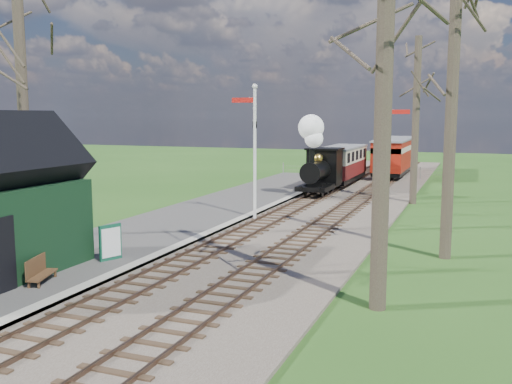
{
  "coord_description": "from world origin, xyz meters",
  "views": [
    {
      "loc": [
        8.63,
        -7.96,
        4.82
      ],
      "look_at": [
        0.0,
        14.33,
        1.6
      ],
      "focal_mm": 40.0,
      "sensor_mm": 36.0,
      "label": 1
    }
  ],
  "objects_px": {
    "bench": "(39,270)",
    "sign_board": "(110,242)",
    "locomotive": "(319,161)",
    "coach": "(342,163)",
    "semaphore_far": "(388,144)",
    "red_carriage_b": "(400,153)",
    "red_carriage_a": "(391,158)",
    "semaphore_near": "(253,142)"
  },
  "relations": [
    {
      "from": "bench",
      "to": "sign_board",
      "type": "bearing_deg",
      "value": 82.36
    },
    {
      "from": "red_carriage_b",
      "to": "sign_board",
      "type": "xyz_separation_m",
      "value": [
        -4.8,
        -34.42,
        -0.87
      ]
    },
    {
      "from": "coach",
      "to": "bench",
      "type": "relative_size",
      "value": 5.64
    },
    {
      "from": "sign_board",
      "to": "red_carriage_b",
      "type": "bearing_deg",
      "value": 82.07
    },
    {
      "from": "semaphore_far",
      "to": "locomotive",
      "type": "bearing_deg",
      "value": 148.68
    },
    {
      "from": "red_carriage_b",
      "to": "bench",
      "type": "height_order",
      "value": "red_carriage_b"
    },
    {
      "from": "locomotive",
      "to": "coach",
      "type": "distance_m",
      "value": 6.09
    },
    {
      "from": "coach",
      "to": "red_carriage_a",
      "type": "distance_m",
      "value": 5.85
    },
    {
      "from": "locomotive",
      "to": "coach",
      "type": "relative_size",
      "value": 0.62
    },
    {
      "from": "red_carriage_b",
      "to": "bench",
      "type": "relative_size",
      "value": 4.29
    },
    {
      "from": "semaphore_near",
      "to": "semaphore_far",
      "type": "height_order",
      "value": "semaphore_near"
    },
    {
      "from": "semaphore_near",
      "to": "semaphore_far",
      "type": "relative_size",
      "value": 1.09
    },
    {
      "from": "semaphore_near",
      "to": "locomotive",
      "type": "height_order",
      "value": "semaphore_near"
    },
    {
      "from": "locomotive",
      "to": "coach",
      "type": "height_order",
      "value": "locomotive"
    },
    {
      "from": "red_carriage_a",
      "to": "bench",
      "type": "bearing_deg",
      "value": -99.26
    },
    {
      "from": "coach",
      "to": "semaphore_far",
      "type": "bearing_deg",
      "value": -63.4
    },
    {
      "from": "sign_board",
      "to": "bench",
      "type": "distance_m",
      "value": 2.85
    },
    {
      "from": "red_carriage_a",
      "to": "red_carriage_b",
      "type": "height_order",
      "value": "same"
    },
    {
      "from": "coach",
      "to": "sign_board",
      "type": "height_order",
      "value": "coach"
    },
    {
      "from": "red_carriage_a",
      "to": "red_carriage_b",
      "type": "distance_m",
      "value": 5.5
    },
    {
      "from": "semaphore_near",
      "to": "locomotive",
      "type": "bearing_deg",
      "value": 85.01
    },
    {
      "from": "coach",
      "to": "bench",
      "type": "distance_m",
      "value": 26.65
    },
    {
      "from": "coach",
      "to": "red_carriage_a",
      "type": "bearing_deg",
      "value": 63.61
    },
    {
      "from": "semaphore_far",
      "to": "locomotive",
      "type": "height_order",
      "value": "semaphore_far"
    },
    {
      "from": "locomotive",
      "to": "bench",
      "type": "relative_size",
      "value": 3.53
    },
    {
      "from": "locomotive",
      "to": "sign_board",
      "type": "relative_size",
      "value": 4.05
    },
    {
      "from": "semaphore_near",
      "to": "red_carriage_a",
      "type": "xyz_separation_m",
      "value": [
        3.37,
        19.98,
        -1.98
      ]
    },
    {
      "from": "semaphore_near",
      "to": "locomotive",
      "type": "xyz_separation_m",
      "value": [
        0.76,
        8.67,
        -1.47
      ]
    },
    {
      "from": "red_carriage_b",
      "to": "bench",
      "type": "xyz_separation_m",
      "value": [
        -5.17,
        -37.24,
        -1.1
      ]
    },
    {
      "from": "red_carriage_b",
      "to": "locomotive",
      "type": "bearing_deg",
      "value": -98.83
    },
    {
      "from": "coach",
      "to": "semaphore_near",
      "type": "bearing_deg",
      "value": -92.99
    },
    {
      "from": "semaphore_far",
      "to": "red_carriage_a",
      "type": "xyz_separation_m",
      "value": [
        -1.77,
        13.98,
        -1.71
      ]
    },
    {
      "from": "locomotive",
      "to": "bench",
      "type": "height_order",
      "value": "locomotive"
    },
    {
      "from": "semaphore_far",
      "to": "bench",
      "type": "distance_m",
      "value": 19.28
    },
    {
      "from": "sign_board",
      "to": "coach",
      "type": "bearing_deg",
      "value": 84.7
    },
    {
      "from": "bench",
      "to": "semaphore_near",
      "type": "bearing_deg",
      "value": 81.28
    },
    {
      "from": "semaphore_far",
      "to": "bench",
      "type": "relative_size",
      "value": 4.31
    },
    {
      "from": "red_carriage_a",
      "to": "red_carriage_b",
      "type": "xyz_separation_m",
      "value": [
        0.0,
        5.5,
        0.0
      ]
    },
    {
      "from": "red_carriage_b",
      "to": "sign_board",
      "type": "distance_m",
      "value": 34.77
    },
    {
      "from": "red_carriage_b",
      "to": "red_carriage_a",
      "type": "bearing_deg",
      "value": -90.0
    },
    {
      "from": "semaphore_near",
      "to": "red_carriage_b",
      "type": "xyz_separation_m",
      "value": [
        3.37,
        25.48,
        -1.98
      ]
    },
    {
      "from": "semaphore_near",
      "to": "bench",
      "type": "relative_size",
      "value": 4.69
    }
  ]
}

